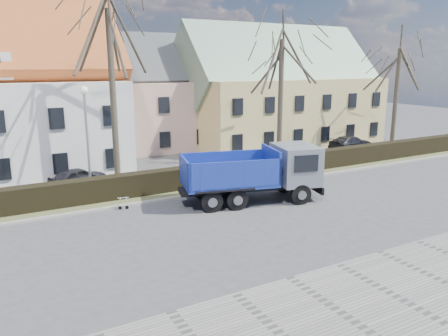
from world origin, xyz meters
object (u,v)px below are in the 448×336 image
streetlight (88,143)px  cart_frame (119,203)px  parked_car_b (351,143)px  parked_car_a (78,177)px  dump_truck (247,174)px

streetlight → cart_frame: size_ratio=7.83×
streetlight → parked_car_b: 23.05m
parked_car_a → streetlight: bearing=163.5°
dump_truck → parked_car_b: (15.46, 7.87, -0.91)m
dump_truck → cart_frame: size_ratio=9.70×
dump_truck → cart_frame: dump_truck is taller
streetlight → dump_truck: bearing=-33.4°
dump_truck → parked_car_b: 17.37m
dump_truck → parked_car_a: dump_truck is taller
streetlight → cart_frame: bearing=-74.2°
parked_car_a → parked_car_b: 22.89m
dump_truck → parked_car_a: size_ratio=2.19×
parked_car_a → parked_car_b: parked_car_b is taller
cart_frame → parked_car_a: parked_car_a is taller
cart_frame → parked_car_a: size_ratio=0.23×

